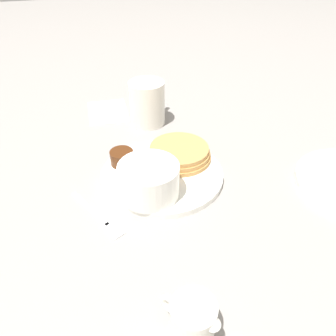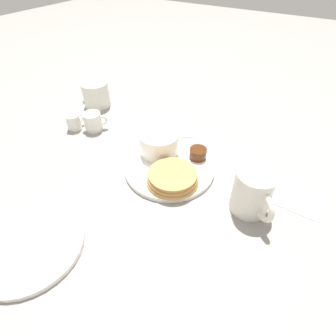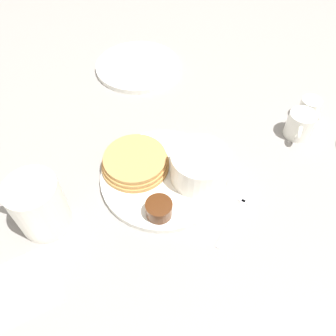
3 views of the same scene
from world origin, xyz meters
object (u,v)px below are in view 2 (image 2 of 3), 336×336
object	(u,v)px
plate	(170,168)
creamer_pitcher_near	(93,121)
second_mug	(95,94)
creamer_pitcher_far	(74,122)
fork	(167,136)
bowl	(159,142)
coffee_mug	(253,193)

from	to	relation	value
plate	creamer_pitcher_near	world-z (taller)	creamer_pitcher_near
creamer_pitcher_near	second_mug	world-z (taller)	second_mug
creamer_pitcher_far	fork	xyz separation A→B (m)	(0.27, 0.12, -0.02)
fork	creamer_pitcher_near	bearing A→B (deg)	-158.12
second_mug	creamer_pitcher_near	bearing A→B (deg)	-50.42
bowl	fork	world-z (taller)	bowl
creamer_pitcher_far	bowl	bearing A→B (deg)	5.05
coffee_mug	second_mug	size ratio (longest dim) A/B	0.85
creamer_pitcher_far	fork	bearing A→B (deg)	22.95
coffee_mug	second_mug	xyz separation A→B (m)	(-0.63, 0.18, -0.01)
creamer_pitcher_far	second_mug	bearing A→B (deg)	106.41
fork	second_mug	world-z (taller)	second_mug
plate	second_mug	xyz separation A→B (m)	(-0.41, 0.16, 0.04)
coffee_mug	creamer_pitcher_near	size ratio (longest dim) A/B	1.61
bowl	creamer_pitcher_far	size ratio (longest dim) A/B	1.68
bowl	creamer_pitcher_near	world-z (taller)	bowl
plate	bowl	xyz separation A→B (m)	(-0.06, 0.04, 0.04)
coffee_mug	plate	bearing A→B (deg)	174.98
plate	coffee_mug	distance (m)	0.23
plate	coffee_mug	world-z (taller)	coffee_mug
plate	coffee_mug	xyz separation A→B (m)	(0.22, -0.02, 0.05)
plate	second_mug	size ratio (longest dim) A/B	1.90
plate	creamer_pitcher_far	world-z (taller)	creamer_pitcher_far
creamer_pitcher_near	second_mug	xyz separation A→B (m)	(-0.10, 0.12, 0.01)
coffee_mug	creamer_pitcher_near	bearing A→B (deg)	173.64
plate	fork	distance (m)	0.15
bowl	coffee_mug	xyz separation A→B (m)	(0.28, -0.06, 0.01)
creamer_pitcher_near	fork	world-z (taller)	creamer_pitcher_near
fork	second_mug	size ratio (longest dim) A/B	1.06
creamer_pitcher_near	creamer_pitcher_far	bearing A→B (deg)	-153.12
fork	second_mug	xyz separation A→B (m)	(-0.32, 0.04, 0.04)
plate	second_mug	distance (m)	0.44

